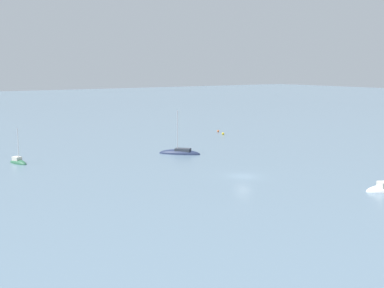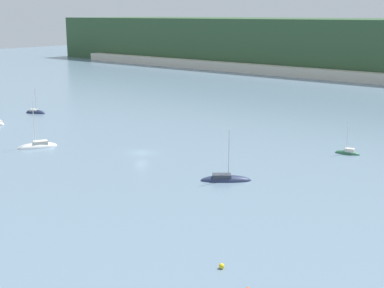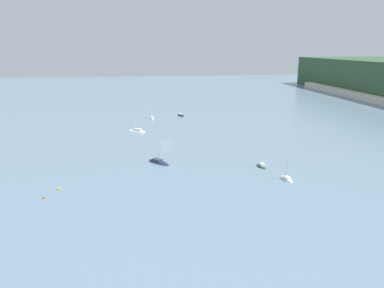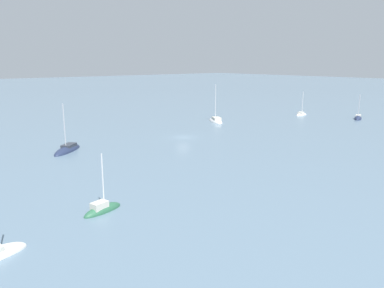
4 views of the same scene
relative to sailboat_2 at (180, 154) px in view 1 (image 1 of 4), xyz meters
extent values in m
plane|color=slate|center=(-22.72, 3.66, -0.08)|extent=(600.00, 600.00, 0.00)
ellipsoid|color=#232D4C|center=(0.04, 0.03, -0.08)|extent=(7.65, 7.04, 1.78)
cube|color=#333842|center=(-0.45, -0.39, 0.71)|extent=(3.27, 3.14, 0.61)
cylinder|color=silver|center=(0.34, 0.30, 4.28)|extent=(0.14, 0.14, 7.74)
ellipsoid|color=#2D6647|center=(7.67, 28.23, -0.08)|extent=(4.88, 2.51, 1.37)
cube|color=silver|center=(8.04, 28.32, 0.67)|extent=(1.87, 1.40, 0.75)
cylinder|color=silver|center=(7.45, 28.18, 3.15)|extent=(0.14, 0.14, 5.72)
sphere|color=yellow|center=(17.67, -24.41, 0.21)|extent=(0.57, 0.57, 0.57)
sphere|color=orange|center=(22.54, -26.66, 0.17)|extent=(0.51, 0.51, 0.51)
camera|label=1|loc=(-83.30, 55.52, 16.49)|focal=50.00mm
camera|label=2|loc=(48.19, -65.34, 25.79)|focal=50.00mm
camera|label=3|loc=(103.41, -4.76, 32.63)|focal=35.00mm
camera|label=4|loc=(23.92, 61.97, 15.13)|focal=35.00mm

